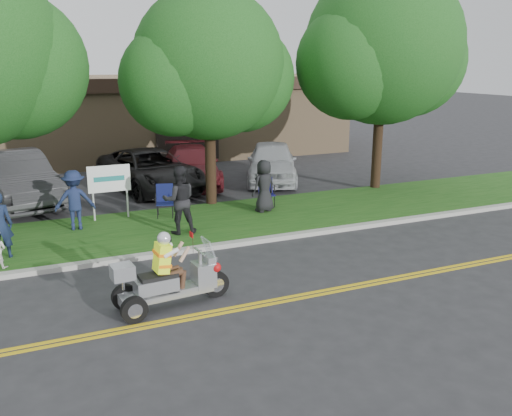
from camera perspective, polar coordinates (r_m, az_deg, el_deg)
name	(u,v)px	position (r m, az deg, el deg)	size (l,w,h in m)	color
ground	(298,286)	(11.90, 4.43, -8.23)	(120.00, 120.00, 0.00)	#28282B
centerline_near	(311,296)	(11.44, 5.80, -9.24)	(60.00, 0.10, 0.01)	gold
centerline_far	(307,293)	(11.56, 5.41, -8.95)	(60.00, 0.10, 0.01)	gold
curb	(244,242)	(14.46, -1.22, -3.63)	(60.00, 0.25, 0.12)	#A8A89E
grass_verge	(217,221)	(16.38, -4.08, -1.42)	(60.00, 4.00, 0.10)	#154512
commercial_building	(165,114)	(29.61, -9.53, 9.70)	(18.00, 8.20, 4.00)	#9E7F5B
tree_mid	(210,71)	(17.81, -4.88, 14.19)	(5.88, 4.80, 7.05)	#332114
tree_right	(384,53)	(20.68, 13.29, 15.63)	(6.86, 5.60, 8.07)	#332114
business_sign	(109,182)	(16.74, -15.19, 2.70)	(1.25, 0.06, 1.75)	silver
trike_scooter	(167,281)	(10.86, -9.30, -7.62)	(2.40, 0.83, 1.57)	black
lawn_chair_a	(165,198)	(16.85, -9.57, 1.01)	(0.65, 0.66, 0.99)	black
lawn_chair_b	(266,190)	(17.83, 1.08, 1.89)	(0.57, 0.58, 0.92)	black
spectator_adult_mid	(179,200)	(14.99, -8.08, 0.85)	(0.92, 0.72, 1.90)	black
spectator_chair_a	(75,200)	(16.05, -18.56, 0.80)	(1.10, 0.63, 1.70)	#192346
spectator_chair_b	(264,186)	(17.06, 0.86, 2.34)	(0.81, 0.53, 1.66)	black
parked_car_far_left	(2,183)	(19.90, -25.20, 2.37)	(1.90, 4.73, 1.61)	#B6B9BE
parked_car_left	(15,179)	(19.99, -24.01, 2.82)	(1.90, 5.44, 1.79)	#323134
parked_car_mid	(150,170)	(20.79, -11.08, 3.91)	(2.54, 5.50, 1.53)	black
parked_car_right	(191,166)	(21.68, -6.86, 4.44)	(2.04, 5.01, 1.45)	#531319
parked_car_far_right	(272,162)	(21.89, 1.68, 4.87)	(1.92, 4.77, 1.62)	#AEB1B6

